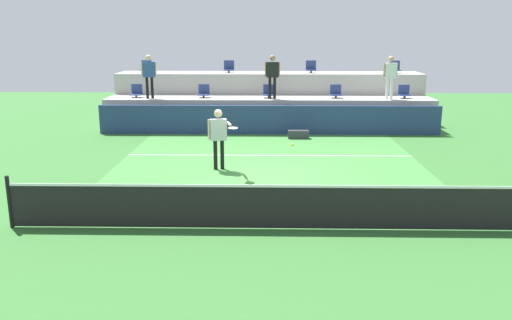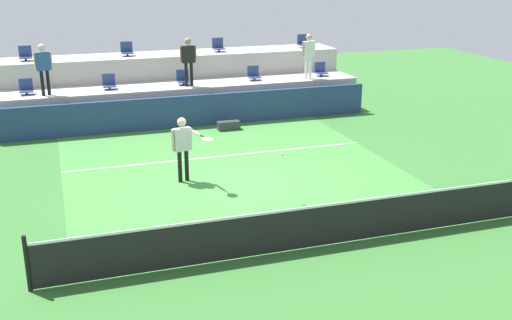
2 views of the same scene
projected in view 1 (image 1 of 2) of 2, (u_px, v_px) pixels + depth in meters
ground_plane at (270, 176)px, 14.41m from camera, size 40.00×40.00×0.00m
court_inner_paint at (269, 166)px, 15.38m from camera, size 9.00×10.00×0.01m
court_service_line at (269, 155)px, 16.74m from camera, size 9.00×0.06×0.00m
tennis_net at (270, 205)px, 10.41m from camera, size 10.48×0.08×1.07m
sponsor_backboard at (269, 120)px, 20.11m from camera, size 13.00×0.16×1.10m
seating_tier_lower at (269, 113)px, 21.35m from camera, size 13.00×1.80×1.25m
seating_tier_upper at (269, 97)px, 23.00m from camera, size 13.00×1.80×2.10m
stadium_chair_lower_far_left at (137, 92)px, 21.20m from camera, size 0.44×0.40×0.52m
stadium_chair_lower_left at (204, 92)px, 21.15m from camera, size 0.44×0.40×0.52m
stadium_chair_lower_center at (269, 92)px, 21.09m from camera, size 0.44×0.40×0.52m
stadium_chair_lower_right at (336, 92)px, 21.03m from camera, size 0.44×0.40×0.52m
stadium_chair_lower_far_right at (404, 93)px, 20.98m from camera, size 0.44×0.40×0.52m
stadium_chair_upper_far_left at (146, 68)px, 22.75m from camera, size 0.44×0.40×0.52m
stadium_chair_upper_left at (229, 68)px, 22.67m from camera, size 0.44×0.40×0.52m
stadium_chair_upper_right at (311, 68)px, 22.60m from camera, size 0.44×0.40×0.52m
stadium_chair_upper_far_right at (395, 68)px, 22.52m from camera, size 0.44×0.40×0.52m
tennis_player at (219, 133)px, 14.81m from camera, size 0.93×1.16×1.73m
spectator_in_white at (149, 72)px, 20.63m from camera, size 0.59×0.28×1.70m
spectator_leaning_on_rail at (272, 72)px, 20.52m from camera, size 0.59×0.23×1.70m
spectator_in_grey at (390, 73)px, 20.43m from camera, size 0.58×0.27×1.66m
tennis_ball at (292, 145)px, 12.79m from camera, size 0.07×0.07×0.07m
equipment_bag at (298, 134)px, 19.38m from camera, size 0.76×0.28×0.30m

